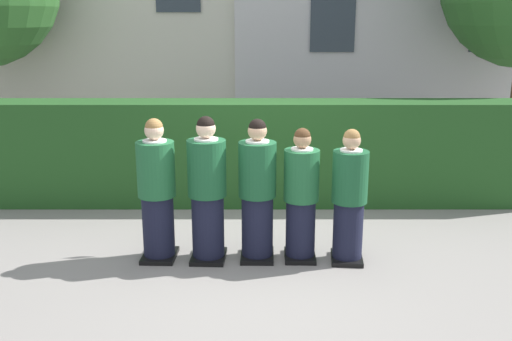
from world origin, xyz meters
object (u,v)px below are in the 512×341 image
Objects in this scene: student_front_row_0 at (159,193)px; student_front_row_2 at (260,194)px; student_front_row_3 at (303,198)px; student_front_row_1 at (210,193)px; student_front_row_4 at (351,200)px.

student_front_row_0 is 1.00× the size of student_front_row_2.
student_front_row_1 is at bearing -178.87° from student_front_row_3.
student_front_row_3 is (0.49, -0.01, -0.05)m from student_front_row_2.
student_front_row_0 is at bearing 178.16° from student_front_row_4.
student_front_row_4 is (1.58, -0.04, -0.07)m from student_front_row_1.
student_front_row_1 is 1.06m from student_front_row_3.
student_front_row_1 is 0.56m from student_front_row_2.
student_front_row_4 is at bearing -1.51° from student_front_row_1.
student_front_row_0 reaches higher than student_front_row_2.
student_front_row_1 is 1.09× the size of student_front_row_4.
student_front_row_1 is at bearing -177.12° from student_front_row_2.
student_front_row_4 reaches higher than student_front_row_3.
student_front_row_0 is 1.62m from student_front_row_3.
student_front_row_0 is at bearing 179.76° from student_front_row_3.
student_front_row_0 is at bearing -179.97° from student_front_row_2.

